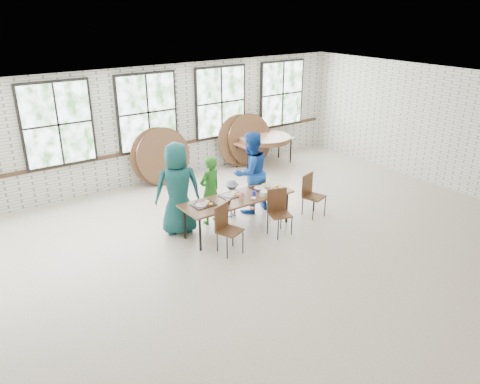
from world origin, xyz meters
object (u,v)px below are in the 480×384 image
object	(u,v)px
storage_table	(264,142)
chair_near_right	(278,208)
chair_near_left	(226,225)
dining_table	(238,200)

from	to	relation	value
storage_table	chair_near_right	bearing A→B (deg)	-126.44
chair_near_left	storage_table	xyz separation A→B (m)	(3.75, 3.63, 0.13)
chair_near_left	storage_table	world-z (taller)	chair_near_left
chair_near_left	dining_table	bearing A→B (deg)	18.94
dining_table	storage_table	xyz separation A→B (m)	(3.06, 3.03, -0.00)
dining_table	chair_near_right	size ratio (longest dim) A/B	2.53
chair_near_right	chair_near_left	bearing A→B (deg)	-161.03
dining_table	chair_near_right	xyz separation A→B (m)	(0.62, -0.56, -0.13)
dining_table	chair_near_left	world-z (taller)	chair_near_left
chair_near_left	chair_near_right	size ratio (longest dim) A/B	1.00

